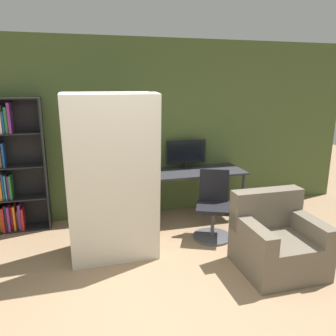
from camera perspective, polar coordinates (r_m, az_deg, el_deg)
wall_back at (r=5.03m, az=-9.79°, el=6.37°), size 8.00×0.06×2.70m
desk at (r=5.09m, az=4.80°, el=-1.42°), size 1.49×0.67×0.74m
monitor at (r=5.18m, az=3.21°, el=2.65°), size 0.64×0.19×0.45m
office_chair at (r=4.51m, az=7.85°, el=-7.42°), size 0.58×0.58×0.91m
bookshelf at (r=5.03m, az=-25.38°, el=-0.13°), size 0.70×0.31×1.86m
mattress_near at (r=3.67m, az=-9.38°, el=-2.54°), size 1.01×0.39×1.96m
mattress_far at (r=4.06m, az=-9.96°, el=-0.96°), size 1.01×0.34×1.95m
armchair at (r=3.97m, az=18.29°, el=-11.97°), size 0.85×0.80×0.85m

